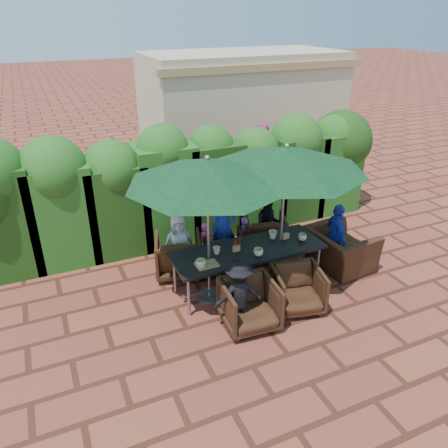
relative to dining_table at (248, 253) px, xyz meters
name	(u,v)px	position (x,y,z in m)	size (l,w,h in m)	color
ground	(237,291)	(-0.23, -0.07, -0.68)	(80.00, 80.00, 0.00)	brown
dining_table	(248,253)	(0.00, 0.00, 0.00)	(2.58, 0.90, 0.75)	black
umbrella_left	(207,172)	(-0.71, 0.00, 1.54)	(2.45, 2.45, 2.46)	gray
umbrella_right	(286,159)	(0.66, 0.05, 1.54)	(2.60, 2.60, 2.46)	gray
chair_far_left	(178,253)	(-0.94, 0.90, -0.27)	(0.80, 0.75, 0.82)	black
chair_far_mid	(224,247)	(-0.06, 0.86, -0.32)	(0.70, 0.65, 0.72)	black
chair_far_right	(265,231)	(0.90, 1.03, -0.27)	(0.78, 0.73, 0.81)	black
chair_near_left	(250,302)	(-0.43, -0.92, -0.27)	(0.79, 0.74, 0.81)	black
chair_near_right	(298,287)	(0.46, -0.85, -0.29)	(0.75, 0.70, 0.77)	black
chair_end_right	(341,243)	(1.86, -0.09, -0.19)	(1.12, 0.73, 0.98)	black
adult_far_left	(179,244)	(-0.91, 0.93, -0.11)	(0.56, 0.33, 1.14)	silver
adult_far_mid	(224,228)	(0.02, 1.04, -0.02)	(0.47, 0.38, 1.31)	#223AB8
adult_far_right	(268,225)	(0.94, 0.98, -0.11)	(0.54, 0.33, 1.13)	black
adult_near_left	(239,295)	(-0.59, -0.87, -0.11)	(0.72, 0.33, 1.13)	black
adult_end_right	(336,236)	(1.80, 0.00, -0.06)	(0.72, 0.36, 1.23)	#223AB8
child_left	(206,244)	(-0.36, 0.98, -0.25)	(0.31, 0.25, 0.85)	#E04F92
child_right	(245,237)	(0.44, 0.98, -0.27)	(0.29, 0.24, 0.82)	#9050AE
pedestrian_a	(228,165)	(1.48, 4.05, 0.08)	(1.42, 0.51, 1.52)	#2C8424
pedestrian_b	(261,154)	(2.58, 4.35, 0.15)	(0.80, 0.49, 1.66)	#E04F92
pedestrian_c	(286,152)	(3.24, 4.13, 0.18)	(1.10, 0.50, 1.72)	#9C9AA2
cup_a	(201,263)	(-0.92, -0.21, 0.14)	(0.16, 0.16, 0.13)	beige
cup_b	(217,250)	(-0.54, 0.07, 0.13)	(0.13, 0.13, 0.12)	beige
cup_c	(258,252)	(0.05, -0.26, 0.14)	(0.16, 0.16, 0.12)	beige
cup_d	(273,235)	(0.56, 0.17, 0.14)	(0.15, 0.15, 0.14)	beige
cup_e	(302,237)	(1.00, -0.10, 0.13)	(0.15, 0.15, 0.11)	beige
ketchup_bottle	(235,246)	(-0.21, 0.05, 0.16)	(0.04, 0.04, 0.17)	#B20C0A
sauce_bottle	(240,242)	(-0.09, 0.14, 0.16)	(0.04, 0.04, 0.17)	#4C230C
serving_tray	(207,265)	(-0.82, -0.19, 0.08)	(0.35, 0.25, 0.02)	#AA8652
number_block_left	(236,248)	(-0.21, 0.02, 0.12)	(0.12, 0.06, 0.10)	tan
number_block_right	(286,236)	(0.76, 0.06, 0.12)	(0.12, 0.06, 0.10)	tan
hedge_wall	(174,177)	(-0.52, 2.25, 0.66)	(9.10, 1.60, 2.52)	#15360E
building	(242,105)	(3.27, 6.93, 0.93)	(6.20, 3.08, 3.20)	beige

